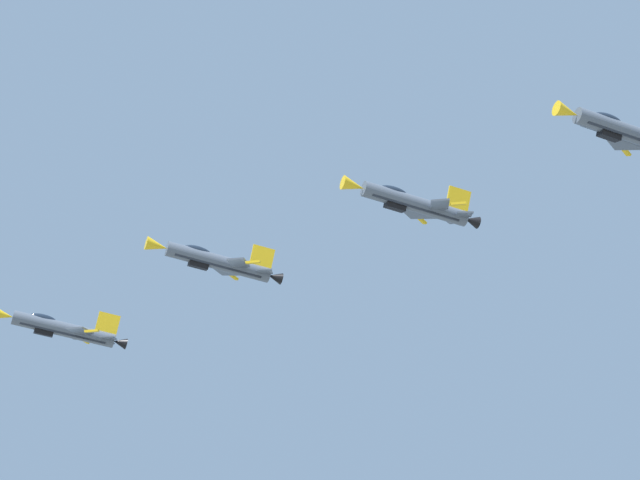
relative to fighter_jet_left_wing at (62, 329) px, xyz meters
name	(u,v)px	position (x,y,z in m)	size (l,w,h in m)	color
fighter_jet_left_wing	(62,329)	(0.00, 0.00, 0.00)	(15.97, 9.38, 5.43)	#4C5666
fighter_jet_right_wing	(216,262)	(12.33, -17.38, 1.65)	(15.97, 9.33, 5.46)	#4C5666
fighter_jet_left_outer	(413,203)	(27.43, -35.09, 1.80)	(15.97, 9.11, 5.68)	#4C5666
fighter_jet_right_outer	(627,132)	(41.16, -53.26, 1.54)	(15.97, 8.80, 6.14)	#4C5666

